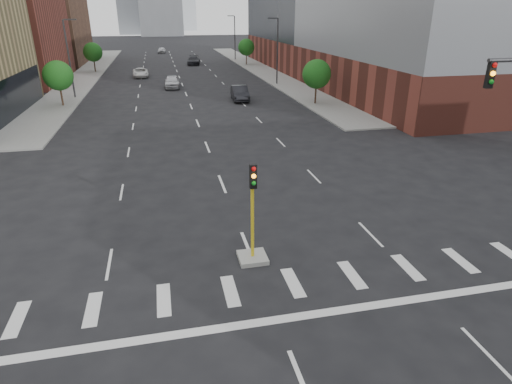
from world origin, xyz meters
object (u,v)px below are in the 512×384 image
object	(u,v)px
car_mid_right	(240,93)
car_far_left	(141,73)
median_traffic_signal	(253,240)
car_near_left	(172,82)
car_deep_right	(194,60)
car_distant	(162,50)

from	to	relation	value
car_mid_right	car_far_left	xyz separation A→B (m)	(-12.11, 22.88, -0.13)
median_traffic_signal	car_near_left	world-z (taller)	median_traffic_signal
car_deep_right	car_distant	bearing A→B (deg)	109.86
median_traffic_signal	car_distant	distance (m)	101.81
car_distant	car_far_left	bearing A→B (deg)	-90.83
median_traffic_signal	car_mid_right	size ratio (longest dim) A/B	0.86
car_deep_right	car_mid_right	bearing A→B (deg)	-78.82
car_near_left	car_distant	distance (m)	55.43
median_traffic_signal	car_near_left	size ratio (longest dim) A/B	0.87
car_near_left	car_far_left	distance (m)	12.74
car_deep_right	car_distant	world-z (taller)	car_deep_right
car_deep_right	car_distant	xyz separation A→B (m)	(-5.79, 27.56, -0.08)
car_mid_right	car_deep_right	world-z (taller)	car_mid_right
car_near_left	car_far_left	world-z (taller)	car_near_left
car_mid_right	car_deep_right	distance (m)	38.92
median_traffic_signal	car_mid_right	bearing A→B (deg)	80.32
median_traffic_signal	car_deep_right	world-z (taller)	median_traffic_signal
car_near_left	car_deep_right	size ratio (longest dim) A/B	0.88
car_mid_right	car_far_left	bearing A→B (deg)	121.27
car_near_left	car_deep_right	world-z (taller)	car_near_left
car_near_left	car_far_left	xyz separation A→B (m)	(-4.58, 11.88, -0.14)
car_near_left	median_traffic_signal	bearing A→B (deg)	-84.58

